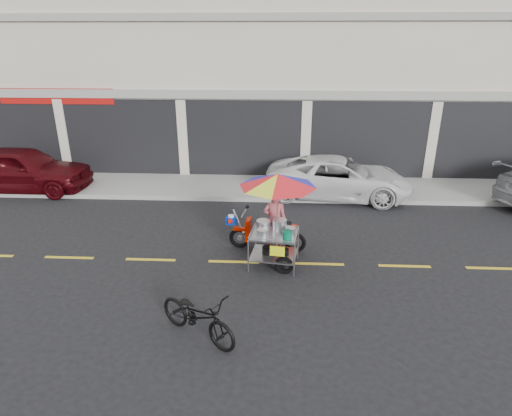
{
  "coord_description": "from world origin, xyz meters",
  "views": [
    {
      "loc": [
        -1.0,
        -8.91,
        4.94
      ],
      "look_at": [
        -1.5,
        0.6,
        1.15
      ],
      "focal_mm": 30.0,
      "sensor_mm": 36.0,
      "label": 1
    }
  ],
  "objects_px": {
    "maroon_sedan": "(22,169)",
    "food_vendor_rig": "(275,204)",
    "near_bicycle": "(198,316)",
    "white_pickup": "(339,178)"
  },
  "relations": [
    {
      "from": "maroon_sedan",
      "to": "food_vendor_rig",
      "type": "relative_size",
      "value": 2.02
    },
    {
      "from": "near_bicycle",
      "to": "food_vendor_rig",
      "type": "height_order",
      "value": "food_vendor_rig"
    },
    {
      "from": "white_pickup",
      "to": "food_vendor_rig",
      "type": "height_order",
      "value": "food_vendor_rig"
    },
    {
      "from": "maroon_sedan",
      "to": "food_vendor_rig",
      "type": "bearing_deg",
      "value": -117.05
    },
    {
      "from": "maroon_sedan",
      "to": "white_pickup",
      "type": "distance_m",
      "value": 10.77
    },
    {
      "from": "near_bicycle",
      "to": "white_pickup",
      "type": "bearing_deg",
      "value": 9.94
    },
    {
      "from": "white_pickup",
      "to": "food_vendor_rig",
      "type": "xyz_separation_m",
      "value": [
        -2.06,
        -4.5,
        0.76
      ]
    },
    {
      "from": "maroon_sedan",
      "to": "food_vendor_rig",
      "type": "height_order",
      "value": "food_vendor_rig"
    },
    {
      "from": "near_bicycle",
      "to": "maroon_sedan",
      "type": "bearing_deg",
      "value": 79.03
    },
    {
      "from": "maroon_sedan",
      "to": "near_bicycle",
      "type": "height_order",
      "value": "maroon_sedan"
    }
  ]
}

